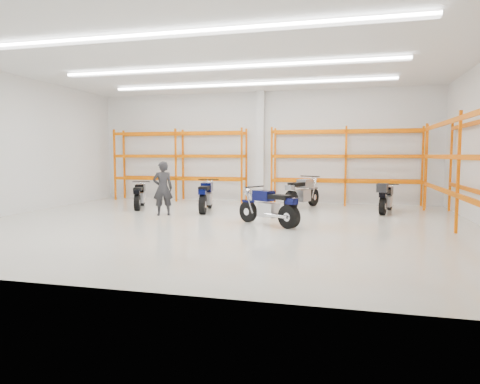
% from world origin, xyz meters
% --- Properties ---
extents(ground, '(14.00, 14.00, 0.00)m').
position_xyz_m(ground, '(0.00, 0.00, 0.00)').
color(ground, beige).
rests_on(ground, ground).
extents(room_shell, '(14.02, 12.02, 4.51)m').
position_xyz_m(room_shell, '(0.00, 0.03, 3.28)').
color(room_shell, white).
rests_on(room_shell, ground).
extents(motorcycle_main, '(1.89, 1.27, 1.05)m').
position_xyz_m(motorcycle_main, '(1.44, 0.02, 0.49)').
color(motorcycle_main, black).
rests_on(motorcycle_main, ground).
extents(motorcycle_back_a, '(0.86, 1.87, 0.95)m').
position_xyz_m(motorcycle_back_a, '(-3.77, 2.55, 0.44)').
color(motorcycle_back_a, black).
rests_on(motorcycle_back_a, ground).
extents(motorcycle_back_b, '(0.73, 2.17, 1.07)m').
position_xyz_m(motorcycle_back_b, '(-1.20, 2.37, 0.50)').
color(motorcycle_back_b, black).
rests_on(motorcycle_back_b, ground).
extents(motorcycle_back_c, '(1.14, 2.23, 1.16)m').
position_xyz_m(motorcycle_back_c, '(1.87, 3.98, 0.54)').
color(motorcycle_back_c, black).
rests_on(motorcycle_back_c, ground).
extents(motorcycle_back_d, '(0.82, 1.98, 1.03)m').
position_xyz_m(motorcycle_back_d, '(4.71, 3.41, 0.49)').
color(motorcycle_back_d, black).
rests_on(motorcycle_back_d, ground).
extents(standing_man, '(0.75, 0.68, 1.73)m').
position_xyz_m(standing_man, '(-2.22, 1.16, 0.86)').
color(standing_man, black).
rests_on(standing_man, ground).
extents(structural_column, '(0.32, 0.32, 4.50)m').
position_xyz_m(structural_column, '(0.00, 5.82, 2.25)').
color(structural_column, white).
rests_on(structural_column, ground).
extents(pallet_racking_back_left, '(5.67, 0.87, 3.00)m').
position_xyz_m(pallet_racking_back_left, '(-3.40, 5.48, 1.79)').
color(pallet_racking_back_left, '#F15700').
rests_on(pallet_racking_back_left, ground).
extents(pallet_racking_back_right, '(5.67, 0.87, 3.00)m').
position_xyz_m(pallet_racking_back_right, '(3.40, 5.48, 1.79)').
color(pallet_racking_back_right, '#F15700').
rests_on(pallet_racking_back_right, ground).
extents(pallet_racking_side, '(0.87, 9.07, 3.00)m').
position_xyz_m(pallet_racking_side, '(6.48, 0.00, 1.81)').
color(pallet_racking_side, '#F15700').
rests_on(pallet_racking_side, ground).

